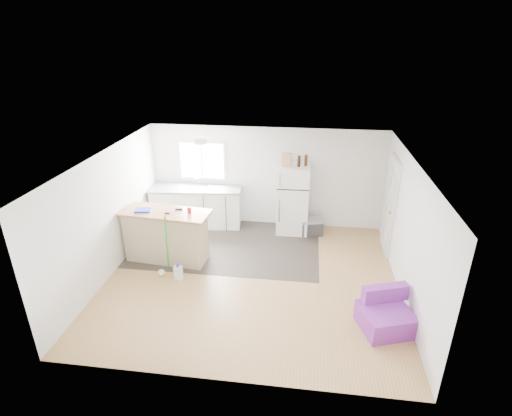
{
  "coord_description": "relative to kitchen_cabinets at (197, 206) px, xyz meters",
  "views": [
    {
      "loc": [
        0.94,
        -6.44,
        4.39
      ],
      "look_at": [
        -0.01,
        0.7,
        1.18
      ],
      "focal_mm": 28.0,
      "sensor_mm": 36.0,
      "label": 1
    }
  ],
  "objects": [
    {
      "name": "cleaner_jug",
      "position": [
        0.27,
        -2.37,
        -0.35
      ],
      "size": [
        0.16,
        0.13,
        0.33
      ],
      "rotation": [
        0.0,
        0.0,
        -0.14
      ],
      "color": "white",
      "rests_on": "floor"
    },
    {
      "name": "window",
      "position": [
        0.11,
        0.32,
        1.05
      ],
      "size": [
        1.18,
        0.06,
        0.98
      ],
      "color": "white",
      "rests_on": "back_wall"
    },
    {
      "name": "room",
      "position": [
        1.66,
        -2.16,
        0.7
      ],
      "size": [
        5.51,
        5.01,
        2.41
      ],
      "color": "#A87546",
      "rests_on": "ground"
    },
    {
      "name": "blue_tray",
      "position": [
        -0.6,
        -1.7,
        0.62
      ],
      "size": [
        0.34,
        0.28,
        0.04
      ],
      "primitive_type": "cube",
      "rotation": [
        0.0,
        0.0,
        0.22
      ],
      "color": "#142FC0",
      "rests_on": "peninsula"
    },
    {
      "name": "mop",
      "position": [
        -0.07,
        -2.27,
        -0.26
      ],
      "size": [
        0.29,
        0.36,
        1.31
      ],
      "rotation": [
        0.0,
        0.0,
        0.47
      ],
      "color": "green",
      "rests_on": "floor"
    },
    {
      "name": "cooler",
      "position": [
        2.79,
        -0.14,
        -0.29
      ],
      "size": [
        0.59,
        0.47,
        0.4
      ],
      "rotation": [
        0.0,
        0.0,
        0.24
      ],
      "color": "#303032",
      "rests_on": "floor"
    },
    {
      "name": "interior_door",
      "position": [
        4.39,
        -0.61,
        0.52
      ],
      "size": [
        0.11,
        0.92,
        2.1
      ],
      "color": "white",
      "rests_on": "right_wall"
    },
    {
      "name": "refrigerator",
      "position": [
        2.33,
        -0.02,
        0.32
      ],
      "size": [
        0.73,
        0.7,
        1.63
      ],
      "rotation": [
        0.0,
        0.0,
        0.01
      ],
      "color": "white",
      "rests_on": "floor"
    },
    {
      "name": "bottle_left",
      "position": [
        2.43,
        -0.1,
        1.26
      ],
      "size": [
        0.07,
        0.07,
        0.25
      ],
      "primitive_type": "cylinder",
      "rotation": [
        0.0,
        0.0,
        -0.07
      ],
      "color": "#341809",
      "rests_on": "refrigerator"
    },
    {
      "name": "vinyl_zone",
      "position": [
        0.94,
        -0.91,
        -0.49
      ],
      "size": [
        4.05,
        2.5,
        0.0
      ],
      "primitive_type": "cube",
      "color": "#2E2822",
      "rests_on": "floor"
    },
    {
      "name": "bottle_right",
      "position": [
        2.58,
        -0.01,
        1.26
      ],
      "size": [
        0.09,
        0.09,
        0.25
      ],
      "primitive_type": "cylinder",
      "rotation": [
        0.0,
        0.0,
        -0.3
      ],
      "color": "#341809",
      "rests_on": "refrigerator"
    },
    {
      "name": "peninsula",
      "position": [
        -0.18,
        -1.67,
        0.06
      ],
      "size": [
        1.84,
        0.85,
        1.09
      ],
      "rotation": [
        0.0,
        0.0,
        -0.1
      ],
      "color": "tan",
      "rests_on": "floor"
    },
    {
      "name": "purple_seat",
      "position": [
        3.98,
        -3.24,
        -0.27
      ],
      "size": [
        0.95,
        0.94,
        0.63
      ],
      "rotation": [
        0.0,
        0.0,
        0.32
      ],
      "color": "purple",
      "rests_on": "floor"
    },
    {
      "name": "tool_b",
      "position": [
        -0.07,
        -1.77,
        0.61
      ],
      "size": [
        0.11,
        0.06,
        0.03
      ],
      "primitive_type": "cube",
      "rotation": [
        0.0,
        0.0,
        -0.19
      ],
      "color": "black",
      "rests_on": "peninsula"
    },
    {
      "name": "kitchen_cabinets",
      "position": [
        0.0,
        0.0,
        0.0
      ],
      "size": [
        2.24,
        0.9,
        1.26
      ],
      "rotation": [
        0.0,
        0.0,
        0.1
      ],
      "color": "white",
      "rests_on": "floor"
    },
    {
      "name": "tool_a",
      "position": [
        0.1,
        -1.55,
        0.61
      ],
      "size": [
        0.15,
        0.07,
        0.03
      ],
      "primitive_type": "cube",
      "rotation": [
        0.0,
        0.0,
        0.16
      ],
      "color": "black",
      "rests_on": "peninsula"
    },
    {
      "name": "red_cup",
      "position": [
        0.35,
        -1.66,
        0.66
      ],
      "size": [
        0.09,
        0.09,
        0.12
      ],
      "primitive_type": "cylinder",
      "rotation": [
        0.0,
        0.0,
        -0.1
      ],
      "color": "red",
      "rests_on": "peninsula"
    },
    {
      "name": "ceiling_fixture",
      "position": [
        0.46,
        -0.96,
        1.86
      ],
      "size": [
        0.3,
        0.3,
        0.07
      ],
      "primitive_type": "cylinder",
      "color": "white",
      "rests_on": "ceiling"
    },
    {
      "name": "cardboard_box",
      "position": [
        2.17,
        -0.1,
        1.29
      ],
      "size": [
        0.21,
        0.13,
        0.3
      ],
      "primitive_type": "cube",
      "rotation": [
        0.0,
        0.0,
        -0.17
      ],
      "color": "tan",
      "rests_on": "refrigerator"
    }
  ]
}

